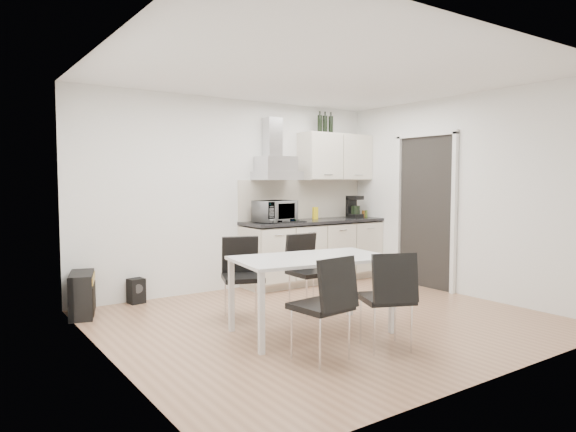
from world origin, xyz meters
The scene contains 15 objects.
ground centered at (0.00, 0.00, 0.00)m, with size 4.50×4.50×0.00m, color #A77C5E.
wall_back centered at (0.00, 2.00, 1.30)m, with size 4.50×0.10×2.60m, color white.
wall_front centered at (0.00, -2.00, 1.30)m, with size 4.50×0.10×2.60m, color white.
wall_left centered at (-2.25, 0.00, 1.30)m, with size 0.10×4.00×2.60m, color white.
wall_right centered at (2.25, 0.00, 1.30)m, with size 0.10×4.00×2.60m, color white.
ceiling centered at (0.00, 0.00, 2.60)m, with size 4.50×4.50×0.00m, color white.
doorway centered at (2.21, 0.55, 1.05)m, with size 0.08×1.04×2.10m, color white.
kitchenette centered at (1.18, 1.73, 0.83)m, with size 2.22×0.64×2.52m.
dining_table centered at (-0.39, -0.27, 0.68)m, with size 1.60×1.06×0.75m.
chair_far_left centered at (-0.71, 0.53, 0.44)m, with size 0.44×0.50×0.88m, color black, non-canonical shape.
chair_far_right centered at (0.08, 0.37, 0.44)m, with size 0.44×0.50×0.88m, color black, non-canonical shape.
chair_near_left centered at (-0.79, -0.92, 0.44)m, with size 0.44×0.50×0.88m, color black, non-canonical shape.
chair_near_right centered at (-0.14, -1.03, 0.44)m, with size 0.44×0.50×0.88m, color black, non-canonical shape.
guitar_amp centered at (-2.11, 1.65, 0.24)m, with size 0.40×0.62×0.48m.
floor_speaker centered at (-1.42, 1.90, 0.15)m, with size 0.18×0.16×0.30m, color black.
Camera 1 is at (-3.41, -4.23, 1.50)m, focal length 32.00 mm.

